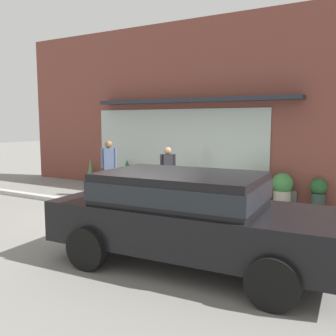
# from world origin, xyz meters

# --- Properties ---
(ground_plane) EXTENTS (60.00, 60.00, 0.00)m
(ground_plane) POSITION_xyz_m (0.00, 0.00, 0.00)
(ground_plane) COLOR gray
(curb_strip) EXTENTS (14.00, 0.24, 0.12)m
(curb_strip) POSITION_xyz_m (0.00, -0.20, 0.06)
(curb_strip) COLOR #B2B2AD
(curb_strip) RESTS_ON ground_plane
(storefront) EXTENTS (14.00, 0.81, 5.42)m
(storefront) POSITION_xyz_m (-0.01, 3.19, 2.66)
(storefront) COLOR brown
(storefront) RESTS_ON ground_plane
(fire_hydrant) EXTENTS (0.43, 0.40, 0.92)m
(fire_hydrant) POSITION_xyz_m (-0.83, 1.01, 0.47)
(fire_hydrant) COLOR red
(fire_hydrant) RESTS_ON ground_plane
(pedestrian_with_handbag) EXTENTS (0.53, 0.46, 1.55)m
(pedestrian_with_handbag) POSITION_xyz_m (-0.07, 1.63, 0.88)
(pedestrian_with_handbag) COLOR #475675
(pedestrian_with_handbag) RESTS_ON ground_plane
(pedestrian_passerby) EXTENTS (0.37, 0.34, 1.71)m
(pedestrian_passerby) POSITION_xyz_m (-1.85, 1.11, 1.01)
(pedestrian_passerby) COLOR #9E9384
(pedestrian_passerby) RESTS_ON ground_plane
(parked_car_black) EXTENTS (4.62, 2.16, 1.48)m
(parked_car_black) POSITION_xyz_m (2.71, -2.58, 0.86)
(parked_car_black) COLOR black
(parked_car_black) RESTS_ON ground_plane
(potted_plant_near_hydrant) EXTENTS (0.44, 0.44, 0.76)m
(potted_plant_near_hydrant) POSITION_xyz_m (3.85, 2.91, 0.41)
(potted_plant_near_hydrant) COLOR #33473D
(potted_plant_near_hydrant) RESTS_ON ground_plane
(potted_plant_by_entrance) EXTENTS (0.39, 0.39, 0.96)m
(potted_plant_by_entrance) POSITION_xyz_m (-2.44, 2.82, 0.45)
(potted_plant_by_entrance) COLOR #33473D
(potted_plant_by_entrance) RESTS_ON ground_plane
(potted_plant_trailing_edge) EXTENTS (0.70, 0.70, 0.89)m
(potted_plant_trailing_edge) POSITION_xyz_m (2.16, 2.56, 0.48)
(potted_plant_trailing_edge) COLOR #9E6042
(potted_plant_trailing_edge) RESTS_ON ground_plane
(potted_plant_doorstep) EXTENTS (0.46, 0.46, 0.66)m
(potted_plant_doorstep) POSITION_xyz_m (0.43, 2.52, 0.33)
(potted_plant_doorstep) COLOR #B7B2A3
(potted_plant_doorstep) RESTS_ON ground_plane
(potted_plant_corner_tall) EXTENTS (0.58, 0.58, 0.86)m
(potted_plant_corner_tall) POSITION_xyz_m (2.93, 2.77, 0.46)
(potted_plant_corner_tall) COLOR #B7B2A3
(potted_plant_corner_tall) RESTS_ON ground_plane
(potted_plant_window_center) EXTENTS (0.26, 0.26, 0.90)m
(potted_plant_window_center) POSITION_xyz_m (-4.10, 2.80, 0.43)
(potted_plant_window_center) COLOR #4C4C51
(potted_plant_window_center) RESTS_ON ground_plane
(potted_plant_low_front) EXTENTS (0.32, 0.32, 0.58)m
(potted_plant_low_front) POSITION_xyz_m (-1.63, 2.71, 0.32)
(potted_plant_low_front) COLOR #4C4C51
(potted_plant_low_front) RESTS_ON ground_plane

